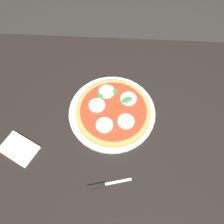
{
  "coord_description": "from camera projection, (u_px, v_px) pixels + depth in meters",
  "views": [
    {
      "loc": [
        0.07,
        0.46,
        1.6
      ],
      "look_at": [
        0.09,
        -0.01,
        0.73
      ],
      "focal_mm": 40.55,
      "sensor_mm": 36.0,
      "label": 1
    }
  ],
  "objects": [
    {
      "name": "serving_tray",
      "position": [
        112.0,
        112.0,
        0.99
      ],
      "size": [
        0.34,
        0.34,
        0.01
      ],
      "primitive_type": "cylinder",
      "color": "silver",
      "rests_on": "dining_table"
    },
    {
      "name": "knife",
      "position": [
        104.0,
        185.0,
        0.86
      ],
      "size": [
        0.15,
        0.05,
        0.01
      ],
      "color": "black",
      "rests_on": "dining_table"
    },
    {
      "name": "napkin",
      "position": [
        19.0,
        149.0,
        0.92
      ],
      "size": [
        0.16,
        0.14,
        0.01
      ],
      "primitive_type": "cube",
      "rotation": [
        0.0,
        0.0,
        -0.48
      ],
      "color": "white",
      "rests_on": "dining_table"
    },
    {
      "name": "ground_plane",
      "position": [
        126.0,
        168.0,
        1.62
      ],
      "size": [
        6.0,
        6.0,
        0.0
      ],
      "primitive_type": "plane",
      "color": "#2D2B28"
    },
    {
      "name": "pizza",
      "position": [
        113.0,
        111.0,
        0.97
      ],
      "size": [
        0.29,
        0.29,
        0.03
      ],
      "color": "tan",
      "rests_on": "serving_tray"
    },
    {
      "name": "dining_table",
      "position": [
        133.0,
        127.0,
        1.07
      ],
      "size": [
        1.48,
        0.82,
        0.72
      ],
      "color": "black",
      "rests_on": "ground_plane"
    }
  ]
}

